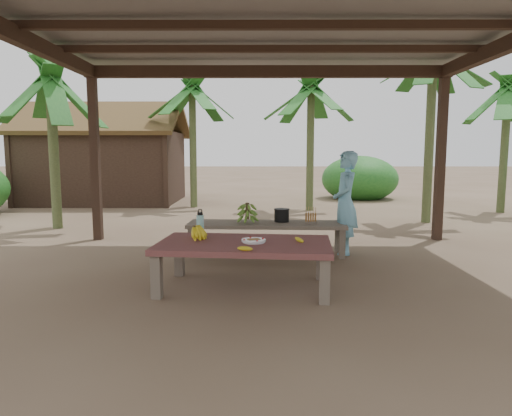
{
  "coord_description": "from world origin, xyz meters",
  "views": [
    {
      "loc": [
        -0.16,
        -5.12,
        1.44
      ],
      "look_at": [
        -0.18,
        0.08,
        0.8
      ],
      "focal_mm": 32.0,
      "sensor_mm": 36.0,
      "label": 1
    }
  ],
  "objects_px": {
    "cooking_pot": "(282,215)",
    "bench": "(267,227)",
    "plate": "(254,241)",
    "work_table": "(244,248)",
    "ripe_banana_bunch": "(194,232)",
    "woman": "(345,203)",
    "water_flask": "(200,225)"
  },
  "relations": [
    {
      "from": "cooking_pot",
      "to": "bench",
      "type": "bearing_deg",
      "value": -156.06
    },
    {
      "from": "plate",
      "to": "cooking_pot",
      "type": "height_order",
      "value": "cooking_pot"
    },
    {
      "from": "work_table",
      "to": "ripe_banana_bunch",
      "type": "distance_m",
      "value": 0.6
    },
    {
      "from": "woman",
      "to": "ripe_banana_bunch",
      "type": "bearing_deg",
      "value": -48.14
    },
    {
      "from": "work_table",
      "to": "plate",
      "type": "xyz_separation_m",
      "value": [
        0.1,
        -0.02,
        0.08
      ]
    },
    {
      "from": "plate",
      "to": "water_flask",
      "type": "height_order",
      "value": "water_flask"
    },
    {
      "from": "cooking_pot",
      "to": "woman",
      "type": "bearing_deg",
      "value": -3.59
    },
    {
      "from": "ripe_banana_bunch",
      "to": "plate",
      "type": "distance_m",
      "value": 0.68
    },
    {
      "from": "work_table",
      "to": "cooking_pot",
      "type": "distance_m",
      "value": 1.8
    },
    {
      "from": "bench",
      "to": "ripe_banana_bunch",
      "type": "relative_size",
      "value": 8.41
    },
    {
      "from": "plate",
      "to": "bench",
      "type": "bearing_deg",
      "value": 84.2
    },
    {
      "from": "work_table",
      "to": "ripe_banana_bunch",
      "type": "xyz_separation_m",
      "value": [
        -0.55,
        0.18,
        0.15
      ]
    },
    {
      "from": "bench",
      "to": "plate",
      "type": "height_order",
      "value": "plate"
    },
    {
      "from": "ripe_banana_bunch",
      "to": "water_flask",
      "type": "xyz_separation_m",
      "value": [
        0.05,
        0.16,
        0.05
      ]
    },
    {
      "from": "bench",
      "to": "ripe_banana_bunch",
      "type": "distance_m",
      "value": 1.68
    },
    {
      "from": "cooking_pot",
      "to": "ripe_banana_bunch",
      "type": "bearing_deg",
      "value": -123.74
    },
    {
      "from": "ripe_banana_bunch",
      "to": "bench",
      "type": "bearing_deg",
      "value": 60.65
    },
    {
      "from": "work_table",
      "to": "cooking_pot",
      "type": "height_order",
      "value": "cooking_pot"
    },
    {
      "from": "work_table",
      "to": "water_flask",
      "type": "height_order",
      "value": "water_flask"
    },
    {
      "from": "bench",
      "to": "water_flask",
      "type": "bearing_deg",
      "value": -118.03
    },
    {
      "from": "ripe_banana_bunch",
      "to": "cooking_pot",
      "type": "height_order",
      "value": "ripe_banana_bunch"
    },
    {
      "from": "work_table",
      "to": "woman",
      "type": "height_order",
      "value": "woman"
    },
    {
      "from": "ripe_banana_bunch",
      "to": "cooking_pot",
      "type": "relative_size",
      "value": 1.26
    },
    {
      "from": "cooking_pot",
      "to": "plate",
      "type": "bearing_deg",
      "value": -102.45
    },
    {
      "from": "water_flask",
      "to": "cooking_pot",
      "type": "xyz_separation_m",
      "value": [
        0.99,
        1.39,
        -0.09
      ]
    },
    {
      "from": "bench",
      "to": "cooking_pot",
      "type": "distance_m",
      "value": 0.28
    },
    {
      "from": "woman",
      "to": "plate",
      "type": "bearing_deg",
      "value": -32.99
    },
    {
      "from": "work_table",
      "to": "cooking_pot",
      "type": "bearing_deg",
      "value": 79.91
    },
    {
      "from": "ripe_banana_bunch",
      "to": "water_flask",
      "type": "relative_size",
      "value": 0.85
    },
    {
      "from": "ripe_banana_bunch",
      "to": "water_flask",
      "type": "distance_m",
      "value": 0.17
    },
    {
      "from": "bench",
      "to": "cooking_pot",
      "type": "height_order",
      "value": "cooking_pot"
    },
    {
      "from": "work_table",
      "to": "water_flask",
      "type": "bearing_deg",
      "value": 152.02
    }
  ]
}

